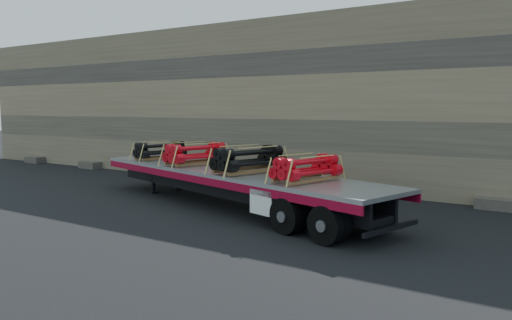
{
  "coord_description": "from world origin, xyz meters",
  "views": [
    {
      "loc": [
        9.18,
        -12.88,
        3.3
      ],
      "look_at": [
        0.2,
        0.89,
        1.56
      ],
      "focal_mm": 35.0,
      "sensor_mm": 36.0,
      "label": 1
    }
  ],
  "objects_px": {
    "bundle_midfront": "(196,154)",
    "bundle_front": "(160,151)",
    "trailer": "(229,188)",
    "bundle_rear": "(306,169)",
    "bundle_midrear": "(249,160)"
  },
  "relations": [
    {
      "from": "bundle_midfront",
      "to": "bundle_front",
      "type": "bearing_deg",
      "value": -180.0
    },
    {
      "from": "bundle_front",
      "to": "bundle_midfront",
      "type": "height_order",
      "value": "bundle_midfront"
    },
    {
      "from": "trailer",
      "to": "bundle_rear",
      "type": "xyz_separation_m",
      "value": [
        3.33,
        -0.94,
        0.97
      ]
    },
    {
      "from": "bundle_front",
      "to": "bundle_midrear",
      "type": "bearing_deg",
      "value": 0.0
    },
    {
      "from": "bundle_rear",
      "to": "trailer",
      "type": "bearing_deg",
      "value": 180.0
    },
    {
      "from": "trailer",
      "to": "bundle_front",
      "type": "distance_m",
      "value": 4.49
    },
    {
      "from": "bundle_midrear",
      "to": "bundle_front",
      "type": "bearing_deg",
      "value": 180.0
    },
    {
      "from": "trailer",
      "to": "bundle_midrear",
      "type": "height_order",
      "value": "bundle_midrear"
    },
    {
      "from": "bundle_midfront",
      "to": "bundle_midrear",
      "type": "distance_m",
      "value": 2.93
    },
    {
      "from": "bundle_rear",
      "to": "bundle_midrear",
      "type": "bearing_deg",
      "value": 180.0
    },
    {
      "from": "trailer",
      "to": "bundle_rear",
      "type": "height_order",
      "value": "bundle_rear"
    },
    {
      "from": "bundle_midfront",
      "to": "bundle_rear",
      "type": "relative_size",
      "value": 1.08
    },
    {
      "from": "trailer",
      "to": "bundle_midfront",
      "type": "relative_size",
      "value": 5.92
    },
    {
      "from": "bundle_midfront",
      "to": "bundle_rear",
      "type": "bearing_deg",
      "value": -0.0
    },
    {
      "from": "bundle_rear",
      "to": "bundle_midfront",
      "type": "bearing_deg",
      "value": 180.0
    }
  ]
}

